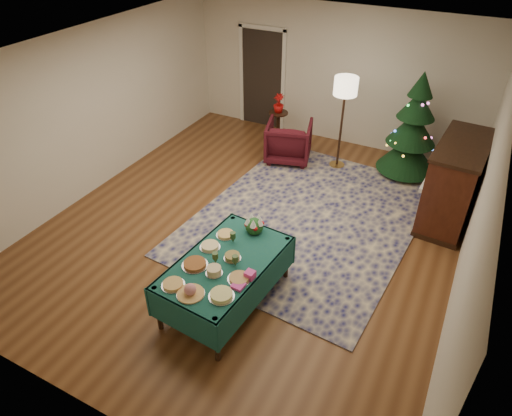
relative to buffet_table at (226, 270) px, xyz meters
The scene contains 25 objects.
room_shell 1.83m from the buffet_table, 105.77° to the left, with size 7.00×7.00×7.00m.
doorway 5.49m from the buffet_table, 112.01° to the left, with size 1.08×0.04×2.16m.
rug 2.25m from the buffet_table, 83.53° to the left, with size 3.20×4.20×0.02m, color #14164D.
buffet_table is the anchor object (origin of this frame).
platter_0 0.72m from the buffet_table, 116.78° to the right, with size 0.27×0.27×0.04m.
platter_1 0.68m from the buffet_table, 95.28° to the right, with size 0.32×0.32×0.15m.
platter_2 0.61m from the buffet_table, 63.34° to the right, with size 0.29×0.29×0.06m.
platter_3 0.40m from the buffet_table, 140.87° to the right, with size 0.32×0.32×0.05m.
platter_4 0.30m from the buffet_table, 91.25° to the right, with size 0.20×0.20×0.09m.
platter_5 0.39m from the buffet_table, 32.45° to the right, with size 0.28×0.28×0.04m.
platter_6 0.37m from the buffet_table, 155.23° to the left, with size 0.26×0.26×0.05m.
platter_7 0.19m from the buffet_table, 56.45° to the left, with size 0.22×0.22×0.07m.
platter_8 0.53m from the buffet_table, 119.62° to the left, with size 0.25×0.25×0.04m.
goblet_0 0.43m from the buffet_table, 104.46° to the left, with size 0.07×0.07×0.16m.
goblet_1 0.27m from the buffet_table, ahead, with size 0.07×0.07×0.16m.
goblet_2 0.25m from the buffet_table, 137.41° to the right, with size 0.07×0.07×0.16m.
napkin_stack 0.49m from the buffet_table, 40.62° to the right, with size 0.14×0.14×0.04m, color #DB3CA2.
gift_box 0.45m from the buffet_table, 15.47° to the right, with size 0.11×0.11×0.09m, color #E13E9B.
centerpiece 0.73m from the buffet_table, 86.03° to the left, with size 0.24×0.25×0.28m.
armchair 3.93m from the buffet_table, 102.49° to the left, with size 0.83×0.78×0.86m, color #3F0D15.
floor_lamp 4.13m from the buffet_table, 88.63° to the left, with size 0.42×0.42×1.74m.
side_table 4.56m from the buffet_table, 106.85° to the left, with size 0.39×0.39×0.69m.
potted_plant 4.56m from the buffet_table, 106.85° to the left, with size 0.21×0.38×0.21m, color #A70D0B.
christmas_tree 4.56m from the buffet_table, 73.34° to the left, with size 1.36×1.36×1.93m.
piano 3.88m from the buffet_table, 55.37° to the left, with size 0.83×1.60×1.34m.
Camera 1 is at (2.68, -5.09, 4.37)m, focal length 32.00 mm.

